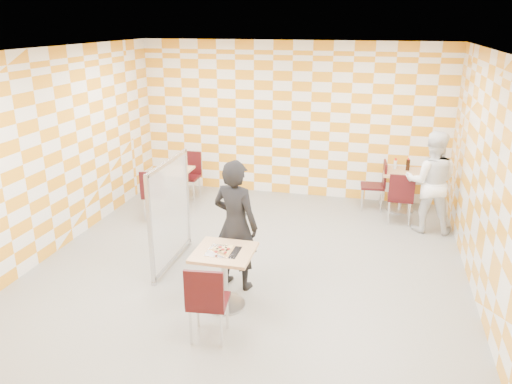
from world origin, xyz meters
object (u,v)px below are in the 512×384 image
Objects in this scene: main_table at (224,269)px; sport_bottle at (395,164)px; chair_second_side at (378,182)px; man_dark at (236,225)px; empty_table at (171,182)px; chair_main_front at (207,298)px; chair_empty_near at (154,191)px; man_white at (431,182)px; partition at (170,213)px; chair_second_front at (401,195)px; soda_bottle at (408,165)px; chair_empty_far at (190,171)px; second_table at (402,184)px.

sport_bottle is at bearing 63.17° from main_table.
chair_second_side is 0.53× the size of man_dark.
sport_bottle reaches higher than empty_table.
chair_main_front and chair_empty_near have the same top height.
partition is at bearing 31.51° from man_white.
soda_bottle reaches higher than chair_second_front.
partition is at bearing -57.38° from chair_empty_near.
chair_empty_far is at bearing -174.70° from soda_bottle.
sport_bottle reaches higher than second_table.
man_dark reaches higher than chair_second_front.
chair_main_front is at bearing -87.55° from main_table.
chair_second_side is 0.60× the size of partition.
man_dark is 7.54× the size of soda_bottle.
sport_bottle is at bearing 96.95° from chair_second_front.
chair_second_front is 4.23m from chair_empty_near.
chair_main_front is (-2.16, -4.65, 0.04)m from second_table.
chair_main_front is 4.75m from chair_empty_far.
partition is at bearing -134.09° from chair_second_side.
man_dark is (-2.20, -3.37, 0.36)m from second_table.
partition reaches higher than chair_second_side.
chair_main_front is 1.31m from man_dark.
second_table is 0.44m from chair_second_side.
partition is (0.76, -2.71, 0.25)m from chair_empty_far.
sport_bottle reaches higher than chair_second_side.
man_dark is at bearing -42.47° from chair_empty_near.
main_table is 3.09m from chair_empty_near.
chair_empty_far reaches higher than main_table.
chair_empty_far is at bearing -176.50° from chair_second_side.
man_dark is at bearing -51.76° from empty_table.
chair_empty_near reaches higher than main_table.
man_dark is at bearing 90.69° from main_table.
man_dark reaches higher than soda_bottle.
sport_bottle is at bearing -60.13° from man_white.
man_dark reaches higher than main_table.
empty_table is at bearing -167.22° from chair_second_side.
man_dark is at bearing 45.40° from man_white.
man_white reaches higher than chair_main_front.
empty_table is 0.81× the size of chair_empty_near.
chair_second_front is 4.62× the size of sport_bottle.
chair_main_front is (1.98, -3.74, 0.04)m from empty_table.
man_white reaches higher than chair_empty_near.
chair_empty_far is (0.12, 0.62, 0.04)m from empty_table.
chair_main_front is 4.02× the size of soda_bottle.
empty_table is 4.14m from sport_bottle.
chair_second_front is at bearing 61.75° from chair_main_front.
man_dark is (-1.77, -3.31, 0.32)m from chair_second_side.
man_white is (2.55, 3.80, 0.30)m from chair_main_front.
soda_bottle is at bearing 81.60° from chair_second_front.
man_dark is at bearing -123.09° from second_table.
chair_main_front is (0.03, -0.74, 0.04)m from main_table.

